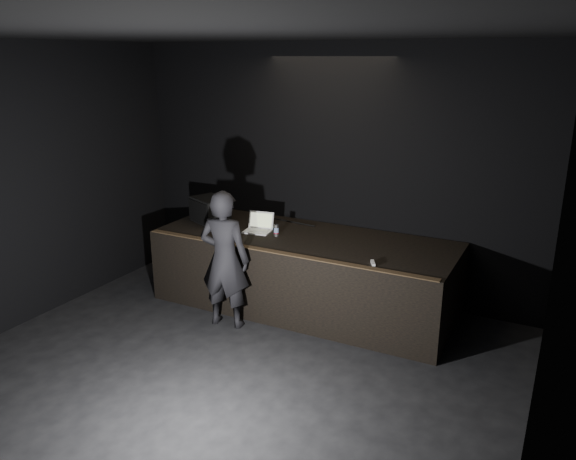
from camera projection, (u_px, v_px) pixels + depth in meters
The scene contains 11 objects.
ground at pixel (182, 412), 5.44m from camera, with size 7.00×7.00×0.00m, color black.
room_walls at pixel (169, 211), 4.84m from camera, with size 6.10×7.10×3.52m.
stage_riser at pixel (304, 272), 7.61m from camera, with size 4.00×1.50×1.00m, color black.
riser_lip at pixel (279, 252), 6.86m from camera, with size 3.92×0.10×0.01m, color brown.
stage_monitor at pixel (210, 210), 8.08m from camera, with size 0.65×0.58×0.36m.
cable at pixel (288, 221), 8.15m from camera, with size 0.02×0.02×0.93m, color black.
laptop at pixel (259, 226), 7.71m from camera, with size 0.40×0.37×0.25m.
beer_can at pixel (276, 230), 7.48m from camera, with size 0.07×0.07×0.16m.
plastic_cup at pixel (276, 228), 7.67m from camera, with size 0.08×0.08×0.10m, color white.
wii_remote at pixel (373, 263), 6.48m from camera, with size 0.04×0.16×0.03m, color white.
person at pixel (225, 260), 6.98m from camera, with size 0.64×0.42×1.77m, color black.
Camera 1 is at (3.06, -3.68, 3.31)m, focal length 35.00 mm.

